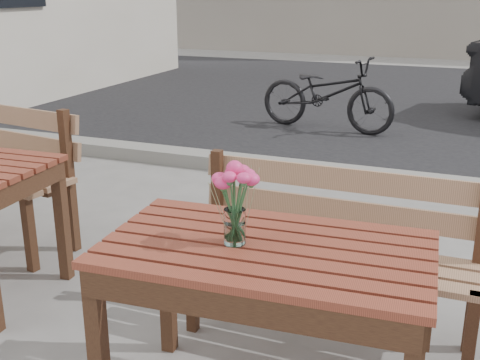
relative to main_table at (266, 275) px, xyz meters
name	(u,v)px	position (x,y,z in m)	size (l,w,h in m)	color
street	(417,130)	(0.06, 5.02, -0.56)	(30.00, 8.12, 0.12)	black
main_table	(266,275)	(0.00, 0.00, 0.00)	(1.18, 0.73, 0.71)	maroon
main_bench	(335,233)	(0.10, 0.67, -0.09)	(1.34, 0.40, 0.83)	#896247
main_vase	(235,193)	(-0.11, -0.02, 0.30)	(0.16, 0.16, 0.30)	white
bicycle	(327,93)	(-0.93, 4.79, -0.18)	(0.55, 1.57, 0.83)	black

